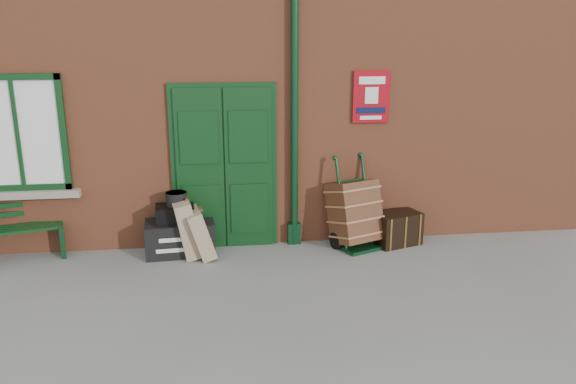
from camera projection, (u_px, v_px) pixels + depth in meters
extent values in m
plane|color=gray|center=(255.00, 290.00, 6.53)|extent=(80.00, 80.00, 0.00)
cube|color=#A55435|center=(239.00, 88.00, 9.32)|extent=(10.00, 4.00, 4.00)
cube|color=#0D3314|center=(225.00, 170.00, 7.59)|extent=(1.42, 0.12, 2.32)
cube|color=white|center=(18.00, 133.00, 7.12)|extent=(1.20, 0.08, 1.50)
cylinder|color=#0C3218|center=(295.00, 102.00, 7.41)|extent=(0.10, 0.10, 4.00)
cube|color=#A00B14|center=(371.00, 97.00, 7.57)|extent=(0.50, 0.03, 0.70)
cube|color=#0D3314|center=(4.00, 230.00, 7.24)|extent=(1.48, 0.74, 0.04)
cube|color=#0D3314|center=(2.00, 206.00, 7.35)|extent=(1.39, 0.41, 0.38)
cube|color=#0C3218|center=(62.00, 239.00, 7.54)|extent=(0.17, 0.43, 0.43)
cube|color=black|center=(180.00, 237.00, 7.55)|extent=(0.94, 0.56, 0.45)
cube|color=black|center=(175.00, 214.00, 7.46)|extent=(0.52, 0.40, 0.23)
cylinder|color=black|center=(176.00, 199.00, 7.40)|extent=(0.29, 0.29, 0.18)
cube|color=#9F8868|center=(186.00, 227.00, 7.45)|extent=(0.44, 0.60, 0.79)
cube|color=#9F8868|center=(200.00, 233.00, 7.39)|extent=(0.46, 0.55, 0.68)
cube|color=#0C3218|center=(360.00, 248.00, 7.74)|extent=(0.58, 0.51, 0.05)
cylinder|color=#0C3218|center=(341.00, 205.00, 7.62)|extent=(0.17, 0.33, 1.24)
cylinder|color=#0C3218|center=(367.00, 200.00, 7.82)|extent=(0.17, 0.33, 1.24)
cylinder|color=black|center=(335.00, 241.00, 7.75)|extent=(0.13, 0.23, 0.23)
cylinder|color=black|center=(368.00, 234.00, 8.01)|extent=(0.13, 0.23, 0.23)
cube|color=#5A311B|center=(355.00, 212.00, 7.74)|extent=(0.81, 0.83, 0.92)
cube|color=black|center=(396.00, 228.00, 7.90)|extent=(0.74, 0.60, 0.46)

